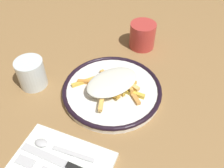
{
  "coord_description": "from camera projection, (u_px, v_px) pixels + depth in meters",
  "views": [
    {
      "loc": [
        -0.45,
        -0.17,
        0.53
      ],
      "look_at": [
        0.0,
        0.0,
        0.04
      ],
      "focal_mm": 39.19,
      "sensor_mm": 36.0,
      "label": 1
    }
  ],
  "objects": [
    {
      "name": "ground_plane",
      "position": [
        112.0,
        93.0,
        0.72
      ],
      "size": [
        2.6,
        2.6,
        0.0
      ],
      "primitive_type": "plane",
      "color": "olive"
    },
    {
      "name": "plate",
      "position": [
        112.0,
        90.0,
        0.71
      ],
      "size": [
        0.29,
        0.29,
        0.02
      ],
      "color": "white",
      "rests_on": "ground_plane"
    },
    {
      "name": "fries_heap",
      "position": [
        114.0,
        84.0,
        0.69
      ],
      "size": [
        0.19,
        0.21,
        0.04
      ],
      "color": "#CF8543",
      "rests_on": "plate"
    },
    {
      "name": "napkin",
      "position": [
        62.0,
        164.0,
        0.56
      ],
      "size": [
        0.15,
        0.23,
        0.01
      ],
      "primitive_type": "cube",
      "rotation": [
        0.0,
        0.0,
        -0.02
      ],
      "color": "white",
      "rests_on": "ground_plane"
    },
    {
      "name": "knife",
      "position": [
        68.0,
        166.0,
        0.54
      ],
      "size": [
        0.03,
        0.21,
        0.01
      ],
      "color": "black",
      "rests_on": "napkin"
    },
    {
      "name": "spoon",
      "position": [
        54.0,
        147.0,
        0.58
      ],
      "size": [
        0.02,
        0.15,
        0.01
      ],
      "color": "silver",
      "rests_on": "napkin"
    },
    {
      "name": "water_glass",
      "position": [
        31.0,
        73.0,
        0.71
      ],
      "size": [
        0.08,
        0.08,
        0.09
      ],
      "primitive_type": "cylinder",
      "color": "silver",
      "rests_on": "ground_plane"
    },
    {
      "name": "coffee_mug",
      "position": [
        143.0,
        35.0,
        0.85
      ],
      "size": [
        0.12,
        0.09,
        0.09
      ],
      "color": "#B83733",
      "rests_on": "ground_plane"
    }
  ]
}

